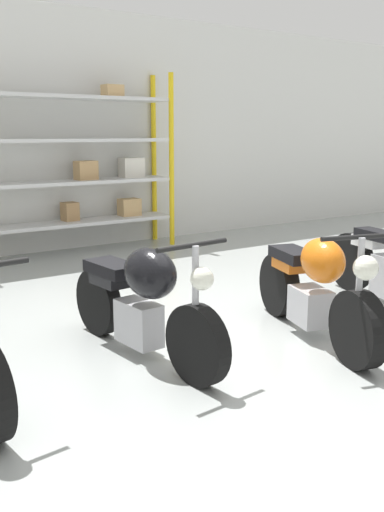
# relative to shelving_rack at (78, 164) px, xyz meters

# --- Properties ---
(ground_plane) EXTENTS (30.00, 30.00, 0.00)m
(ground_plane) POSITION_rel_shelving_rack_xyz_m (-0.59, -4.30, -1.32)
(ground_plane) COLOR #9EA3A0
(back_wall) EXTENTS (30.00, 0.08, 3.60)m
(back_wall) POSITION_rel_shelving_rack_xyz_m (-0.59, 0.36, 0.48)
(back_wall) COLOR silver
(back_wall) RESTS_ON ground_plane
(shelving_rack) EXTENTS (3.26, 0.63, 2.68)m
(shelving_rack) POSITION_rel_shelving_rack_xyz_m (0.00, 0.00, 0.00)
(shelving_rack) COLOR yellow
(shelving_rack) RESTS_ON ground_plane
(motorcycle_black) EXTENTS (0.61, 1.98, 1.03)m
(motorcycle_black) POSITION_rel_shelving_rack_xyz_m (-1.26, -4.19, -0.84)
(motorcycle_black) COLOR black
(motorcycle_black) RESTS_ON ground_plane
(motorcycle_orange) EXTENTS (0.85, 1.94, 1.03)m
(motorcycle_orange) POSITION_rel_shelving_rack_xyz_m (0.19, -4.66, -0.86)
(motorcycle_orange) COLOR black
(motorcycle_orange) RESTS_ON ground_plane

